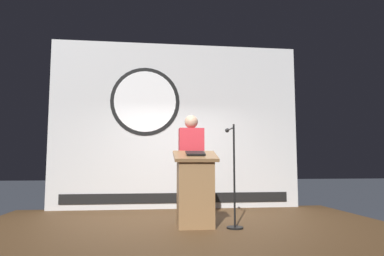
# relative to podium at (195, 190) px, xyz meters

# --- Properties ---
(ground_plane) EXTENTS (40.00, 40.00, 0.00)m
(ground_plane) POSITION_rel_podium_xyz_m (-0.11, 0.24, -0.84)
(ground_plane) COLOR #383D47
(stage_platform) EXTENTS (6.40, 4.00, 0.30)m
(stage_platform) POSITION_rel_podium_xyz_m (-0.11, 0.24, -0.69)
(stage_platform) COLOR brown
(stage_platform) RESTS_ON ground
(banner_display) EXTENTS (5.20, 0.12, 3.47)m
(banner_display) POSITION_rel_podium_xyz_m (-0.13, 2.09, 1.19)
(banner_display) COLOR silver
(banner_display) RESTS_ON stage_platform
(podium) EXTENTS (0.64, 0.50, 1.13)m
(podium) POSITION_rel_podium_xyz_m (0.00, 0.00, 0.00)
(podium) COLOR olive
(podium) RESTS_ON stage_platform
(speaker_person) EXTENTS (0.40, 0.26, 1.72)m
(speaker_person) POSITION_rel_podium_xyz_m (-0.00, 0.48, 0.34)
(speaker_person) COLOR black
(speaker_person) RESTS_ON stage_platform
(microphone_stand) EXTENTS (0.24, 0.59, 1.51)m
(microphone_stand) POSITION_rel_podium_xyz_m (0.55, -0.09, -0.01)
(microphone_stand) COLOR black
(microphone_stand) RESTS_ON stage_platform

